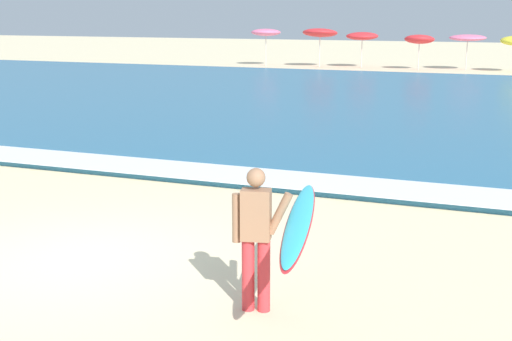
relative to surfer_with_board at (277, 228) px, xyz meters
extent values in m
plane|color=beige|center=(-3.23, 0.70, -1.03)|extent=(160.00, 160.00, 0.00)
cube|color=teal|center=(-3.23, 19.30, -0.96)|extent=(120.00, 28.00, 0.14)
cube|color=white|center=(-3.23, 5.90, -0.89)|extent=(120.00, 1.52, 0.01)
cylinder|color=red|center=(-0.33, -0.08, -0.59)|extent=(0.15, 0.15, 0.88)
cylinder|color=red|center=(-0.15, -0.03, -0.59)|extent=(0.15, 0.15, 0.88)
cube|color=#9E7051|center=(-0.24, -0.05, 0.15)|extent=(0.38, 0.29, 0.60)
sphere|color=#9E7051|center=(-0.24, -0.05, 0.59)|extent=(0.22, 0.22, 0.22)
cylinder|color=#9E7051|center=(-0.47, -0.11, 0.10)|extent=(0.10, 0.10, 0.58)
cylinder|color=#9E7051|center=(0.02, 0.03, 0.17)|extent=(0.32, 0.17, 0.51)
ellipsoid|color=#33BCD6|center=(0.24, 0.06, 0.10)|extent=(0.89, 2.81, 0.24)
ellipsoid|color=red|center=(0.24, 0.06, 0.08)|extent=(0.94, 2.92, 0.20)
cube|color=red|center=(0.50, -1.04, -0.02)|extent=(0.05, 0.14, 0.14)
cylinder|color=beige|center=(-14.27, 36.76, 0.01)|extent=(0.05, 0.05, 2.10)
ellipsoid|color=pink|center=(-14.27, 36.76, 1.13)|extent=(1.93, 1.94, 0.51)
cylinder|color=beige|center=(-10.64, 36.93, 0.01)|extent=(0.05, 0.05, 2.10)
ellipsoid|color=red|center=(-10.64, 36.93, 1.14)|extent=(2.24, 2.27, 0.73)
cylinder|color=beige|center=(-8.01, 37.44, -0.08)|extent=(0.05, 0.05, 1.91)
ellipsoid|color=red|center=(-8.01, 37.44, 0.95)|extent=(2.03, 2.04, 0.54)
cylinder|color=beige|center=(-4.34, 36.91, -0.15)|extent=(0.05, 0.05, 1.77)
ellipsoid|color=red|center=(-4.34, 36.91, 0.82)|extent=(1.81, 1.85, 0.71)
cylinder|color=beige|center=(-1.62, 37.88, -0.09)|extent=(0.05, 0.05, 1.89)
ellipsoid|color=pink|center=(-1.62, 37.88, 0.91)|extent=(2.20, 2.21, 0.44)
camera|label=1|loc=(2.68, -7.36, 2.43)|focal=49.81mm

